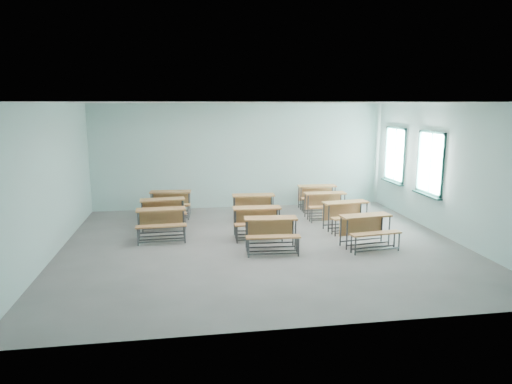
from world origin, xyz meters
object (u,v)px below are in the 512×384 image
Objects in this scene: desk_unit_r0c2 at (367,226)px; desk_unit_r2c0 at (163,208)px; desk_unit_r1c1 at (257,218)px; desk_unit_r2c1 at (254,204)px; desk_unit_r1c0 at (161,219)px; desk_unit_r1c2 at (347,212)px; desk_unit_r2c2 at (326,202)px; desk_unit_r0c1 at (271,229)px; desk_unit_r3c0 at (170,200)px; desk_unit_r3c2 at (318,194)px.

desk_unit_r2c0 is at bearing 144.04° from desk_unit_r0c2.
desk_unit_r2c1 is at bearing 86.00° from desk_unit_r1c1.
desk_unit_r1c0 is 2.29m from desk_unit_r1c1.
desk_unit_r0c2 is 1.05× the size of desk_unit_r2c1.
desk_unit_r1c2 is 1.26m from desk_unit_r2c2.
desk_unit_r1c1 is 2.66m from desk_unit_r2c0.
desk_unit_r0c2 is at bearing 1.46° from desk_unit_r0c1.
desk_unit_r1c2 is 1.02× the size of desk_unit_r3c0.
desk_unit_r2c0 is (-2.29, 1.35, 0.00)m from desk_unit_r1c1.
desk_unit_r2c1 is at bearing 178.60° from desk_unit_r2c2.
desk_unit_r2c0 is at bearing -94.40° from desk_unit_r3c0.
desk_unit_r2c2 and desk_unit_r3c0 have the same top height.
desk_unit_r1c0 is at bearing 174.11° from desk_unit_r1c2.
desk_unit_r2c2 is at bearing 1.11° from desk_unit_r2c1.
desk_unit_r2c0 is 1.03× the size of desk_unit_r2c1.
desk_unit_r1c0 is 1.16m from desk_unit_r2c0.
desk_unit_r0c1 is 1.02× the size of desk_unit_r2c1.
desk_unit_r2c0 is at bearing -172.64° from desk_unit_r2c1.
desk_unit_r1c0 is at bearing -148.19° from desk_unit_r2c1.
desk_unit_r0c1 is 1.01× the size of desk_unit_r3c2.
desk_unit_r2c0 and desk_unit_r3c2 have the same top height.
desk_unit_r2c1 is at bearing 142.76° from desk_unit_r1c2.
desk_unit_r1c1 and desk_unit_r2c1 have the same top height.
desk_unit_r2c0 and desk_unit_r2c1 have the same top height.
desk_unit_r2c2 is at bearing -7.38° from desk_unit_r3c0.
desk_unit_r1c0 is at bearing -89.52° from desk_unit_r3c0.
desk_unit_r3c2 is (2.14, 1.12, 0.00)m from desk_unit_r2c1.
desk_unit_r2c2 is at bearing 90.70° from desk_unit_r1c2.
desk_unit_r1c0 is at bearing -163.61° from desk_unit_r2c2.
desk_unit_r1c0 is 1.00× the size of desk_unit_r3c2.
desk_unit_r0c1 is 2.63m from desk_unit_r2c1.
desk_unit_r2c1 is 0.98× the size of desk_unit_r3c0.
desk_unit_r0c2 is 1.02× the size of desk_unit_r2c0.
desk_unit_r1c0 is (-4.60, 1.35, 0.00)m from desk_unit_r0c2.
desk_unit_r2c0 is 1.06× the size of desk_unit_r2c2.
desk_unit_r3c2 is at bearing 84.69° from desk_unit_r2c2.
desk_unit_r2c1 is 1.00× the size of desk_unit_r3c2.
desk_unit_r1c1 and desk_unit_r3c2 have the same top height.
desk_unit_r0c2 is at bearing -18.82° from desk_unit_r1c0.
desk_unit_r1c2 is 4.98m from desk_unit_r3c0.
desk_unit_r0c2 is 4.79m from desk_unit_r1c0.
desk_unit_r3c2 is at bearing 63.91° from desk_unit_r0c1.
desk_unit_r1c0 is 4.67m from desk_unit_r2c2.
desk_unit_r2c1 and desk_unit_r3c0 have the same top height.
desk_unit_r0c2 is 2.68m from desk_unit_r2c2.
desk_unit_r1c1 is at bearing -7.31° from desk_unit_r1c0.
desk_unit_r3c0 is at bearing 161.73° from desk_unit_r2c1.
desk_unit_r1c2 and desk_unit_r3c2 have the same top height.
desk_unit_r3c0 is 1.02× the size of desk_unit_r3c2.
desk_unit_r2c0 is 2.45m from desk_unit_r2c1.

